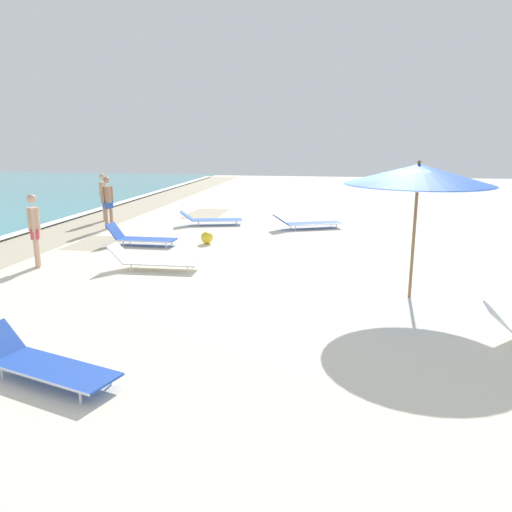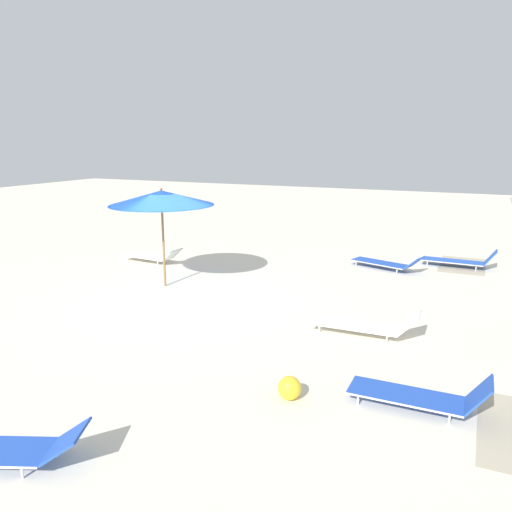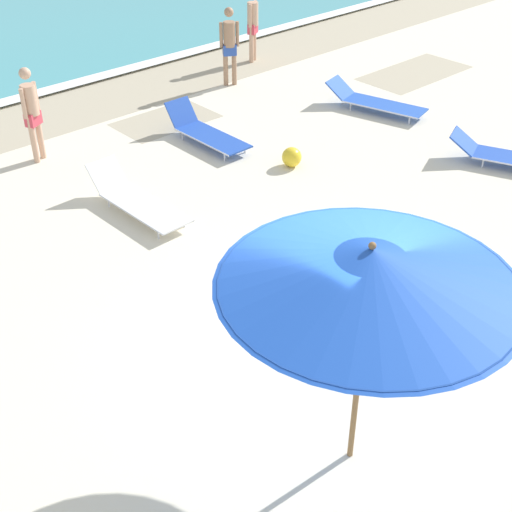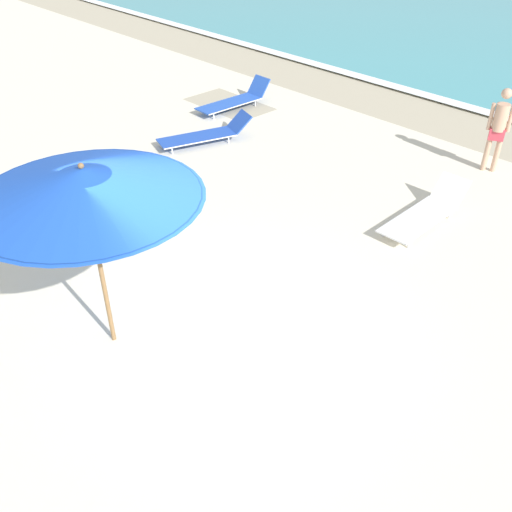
# 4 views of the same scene
# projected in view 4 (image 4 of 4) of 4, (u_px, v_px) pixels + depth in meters

# --- Properties ---
(ground_plane) EXTENTS (60.00, 60.00, 0.16)m
(ground_plane) POSITION_uv_depth(u_px,v_px,m) (214.00, 334.00, 8.05)
(ground_plane) COLOR beige
(beach_umbrella) EXTENTS (2.76, 2.76, 2.65)m
(beach_umbrella) POSITION_uv_depth(u_px,v_px,m) (84.00, 184.00, 6.48)
(beach_umbrella) COLOR olive
(beach_umbrella) RESTS_ON ground_plane
(sun_lounger_near_water_left) EXTENTS (1.23, 2.27, 0.55)m
(sun_lounger_near_water_left) POSITION_uv_depth(u_px,v_px,m) (206.00, 134.00, 13.19)
(sun_lounger_near_water_left) COLOR blue
(sun_lounger_near_water_left) RESTS_ON ground_plane
(sun_lounger_mid_beach_pair_a) EXTENTS (0.69, 2.16, 0.63)m
(sun_lounger_mid_beach_pair_a) POSITION_uv_depth(u_px,v_px,m) (235.00, 100.00, 15.05)
(sun_lounger_mid_beach_pair_a) COLOR blue
(sun_lounger_mid_beach_pair_a) RESTS_ON ground_plane
(sun_lounger_mid_beach_pair_b) EXTENTS (0.67, 2.14, 0.59)m
(sun_lounger_mid_beach_pair_b) POSITION_uv_depth(u_px,v_px,m) (425.00, 212.00, 10.24)
(sun_lounger_mid_beach_pair_b) COLOR white
(sun_lounger_mid_beach_pair_b) RESTS_ON ground_plane
(beachgoer_shoreline_child) EXTENTS (0.41, 0.30, 1.76)m
(beachgoer_shoreline_child) POSITION_uv_depth(u_px,v_px,m) (499.00, 126.00, 11.55)
(beachgoer_shoreline_child) COLOR tan
(beachgoer_shoreline_child) RESTS_ON ground_plane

